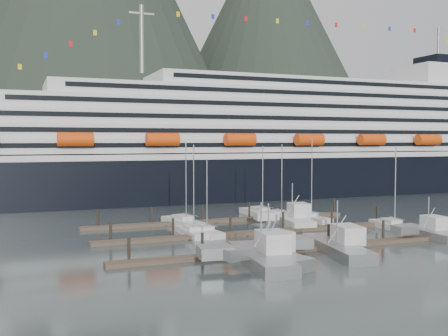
{
  "coord_description": "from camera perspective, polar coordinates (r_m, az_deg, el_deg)",
  "views": [
    {
      "loc": [
        -37.72,
        -68.84,
        14.23
      ],
      "look_at": [
        -2.0,
        22.0,
        9.12
      ],
      "focal_mm": 42.0,
      "sensor_mm": 36.0,
      "label": 1
    }
  ],
  "objects": [
    {
      "name": "cruise_ship",
      "position": [
        141.13,
        7.23,
        2.09
      ],
      "size": [
        210.0,
        30.4,
        50.3
      ],
      "color": "black",
      "rests_on": "ground"
    },
    {
      "name": "ground",
      "position": [
        79.78,
        7.19,
        -7.3
      ],
      "size": [
        1600.0,
        1600.0,
        0.0
      ],
      "primitive_type": "plane",
      "color": "#4B5758",
      "rests_on": "ground"
    },
    {
      "name": "dock_far",
      "position": [
        92.07,
        -0.34,
        -5.7
      ],
      "size": [
        48.18,
        2.28,
        3.2
      ],
      "color": "#493C2F",
      "rests_on": "ground"
    },
    {
      "name": "dock_near",
      "position": [
        68.84,
        7.57,
        -8.7
      ],
      "size": [
        48.18,
        2.28,
        3.2
      ],
      "color": "#493C2F",
      "rests_on": "ground"
    },
    {
      "name": "trawler_e",
      "position": [
        89.13,
        7.34,
        -5.58
      ],
      "size": [
        9.49,
        12.43,
        7.82
      ],
      "rotation": [
        0.0,
        0.0,
        1.42
      ],
      "color": "silver",
      "rests_on": "ground"
    },
    {
      "name": "sailboat_g",
      "position": [
        99.3,
        3.9,
        -5.0
      ],
      "size": [
        3.61,
        11.72,
        13.74
      ],
      "rotation": [
        0.0,
        0.0,
        1.64
      ],
      "color": "silver",
      "rests_on": "ground"
    },
    {
      "name": "sailboat_c",
      "position": [
        79.57,
        -2.15,
        -7.01
      ],
      "size": [
        3.55,
        9.11,
        11.76
      ],
      "rotation": [
        0.0,
        0.0,
        1.7
      ],
      "color": "silver",
      "rests_on": "ground"
    },
    {
      "name": "sailboat_f",
      "position": [
        95.55,
        5.94,
        -5.32
      ],
      "size": [
        4.36,
        9.67,
        14.06
      ],
      "rotation": [
        0.0,
        0.0,
        1.75
      ],
      "color": "silver",
      "rests_on": "ground"
    },
    {
      "name": "sailboat_d",
      "position": [
        94.77,
        9.07,
        -5.42
      ],
      "size": [
        4.28,
        10.96,
        15.06
      ],
      "rotation": [
        0.0,
        0.0,
        1.74
      ],
      "color": "silver",
      "rests_on": "ground"
    },
    {
      "name": "trawler_d",
      "position": [
        82.77,
        21.27,
        -6.5
      ],
      "size": [
        8.29,
        11.22,
        6.61
      ],
      "rotation": [
        0.0,
        0.0,
        1.55
      ],
      "color": "#999C9F",
      "rests_on": "ground"
    },
    {
      "name": "sailboat_b",
      "position": [
        79.37,
        -3.52,
        -7.03
      ],
      "size": [
        2.6,
        9.24,
        14.04
      ],
      "rotation": [
        0.0,
        0.0,
        1.59
      ],
      "color": "silver",
      "rests_on": "ground"
    },
    {
      "name": "sailboat_e",
      "position": [
        88.53,
        -4.48,
        -5.98
      ],
      "size": [
        4.91,
        11.41,
        14.39
      ],
      "rotation": [
        0.0,
        0.0,
        1.76
      ],
      "color": "silver",
      "rests_on": "ground"
    },
    {
      "name": "dock_mid",
      "position": [
        80.24,
        3.03,
        -7.0
      ],
      "size": [
        48.18,
        2.28,
        3.2
      ],
      "color": "#493C2F",
      "rests_on": "ground"
    },
    {
      "name": "sailboat_h",
      "position": [
        88.98,
        17.75,
        -6.07
      ],
      "size": [
        3.87,
        9.72,
        13.79
      ],
      "rotation": [
        0.0,
        0.0,
        1.45
      ],
      "color": "silver",
      "rests_on": "ground"
    },
    {
      "name": "trawler_b",
      "position": [
        61.77,
        4.74,
        -9.43
      ],
      "size": [
        9.56,
        12.3,
        7.66
      ],
      "rotation": [
        0.0,
        0.0,
        1.79
      ],
      "color": "#999C9F",
      "rests_on": "ground"
    },
    {
      "name": "trawler_a",
      "position": [
        61.08,
        3.9,
        -9.54
      ],
      "size": [
        10.65,
        14.68,
        7.91
      ],
      "rotation": [
        0.0,
        0.0,
        1.45
      ],
      "color": "#999C9F",
      "rests_on": "ground"
    },
    {
      "name": "mountains",
      "position": [
        680.1,
        -13.83,
        15.58
      ],
      "size": [
        870.0,
        440.0,
        420.0
      ],
      "color": "black",
      "rests_on": "ground"
    },
    {
      "name": "trawler_c",
      "position": [
        68.22,
        12.07,
        -8.31
      ],
      "size": [
        10.59,
        14.84,
        7.38
      ],
      "rotation": [
        0.0,
        0.0,
        1.41
      ],
      "color": "#999C9F",
      "rests_on": "ground"
    }
  ]
}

